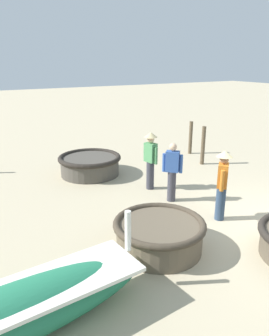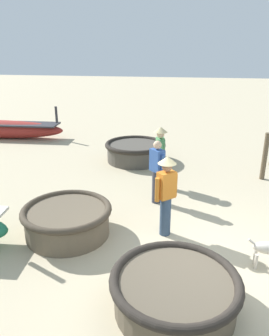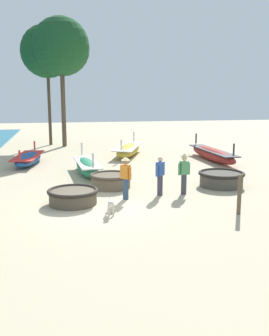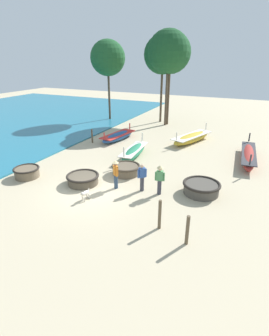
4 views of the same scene
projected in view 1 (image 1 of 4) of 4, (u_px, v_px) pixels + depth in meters
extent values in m
cylinder|color=#4C473F|center=(90.00, 166.00, 10.64)|extent=(1.87, 1.87, 0.57)
torus|color=#28231E|center=(90.00, 158.00, 10.55)|extent=(2.02, 2.02, 0.15)
cylinder|color=brown|center=(159.00, 236.00, 6.41)|extent=(1.68, 1.68, 0.55)
torus|color=#42382B|center=(159.00, 224.00, 6.32)|extent=(1.81, 1.81, 0.13)
ellipsoid|color=#237551|center=(6.00, 318.00, 4.26)|extent=(1.28, 4.24, 0.75)
cube|color=silver|center=(4.00, 303.00, 4.18)|extent=(1.29, 3.91, 0.06)
cylinder|color=silver|center=(128.00, 231.00, 5.10)|extent=(0.10, 0.10, 0.67)
cylinder|color=#2D425B|center=(220.00, 203.00, 7.58)|extent=(0.22, 0.22, 0.82)
cube|color=orange|center=(223.00, 175.00, 7.37)|extent=(0.39, 0.40, 0.54)
sphere|color=#A37556|center=(224.00, 159.00, 7.25)|extent=(0.20, 0.20, 0.20)
cylinder|color=orange|center=(223.00, 174.00, 7.58)|extent=(0.09, 0.09, 0.48)
cylinder|color=orange|center=(222.00, 181.00, 7.18)|extent=(0.09, 0.09, 0.48)
cone|color=#D1BC84|center=(225.00, 154.00, 7.21)|extent=(0.36, 0.36, 0.14)
cylinder|color=#383842|center=(150.00, 175.00, 9.42)|extent=(0.22, 0.22, 0.82)
cube|color=#4C8E56|center=(151.00, 152.00, 9.20)|extent=(0.38, 0.28, 0.54)
sphere|color=#DBB28E|center=(151.00, 139.00, 9.08)|extent=(0.20, 0.20, 0.20)
cylinder|color=#4C8E56|center=(156.00, 156.00, 9.06)|extent=(0.09, 0.09, 0.48)
cylinder|color=#4C8E56|center=(145.00, 153.00, 9.38)|extent=(0.09, 0.09, 0.48)
cone|color=#D1BC84|center=(151.00, 135.00, 9.04)|extent=(0.36, 0.36, 0.14)
cylinder|color=#383842|center=(172.00, 186.00, 8.61)|extent=(0.22, 0.22, 0.82)
cube|color=#33569E|center=(173.00, 161.00, 8.39)|extent=(0.40, 0.39, 0.54)
sphere|color=#DBB28E|center=(173.00, 147.00, 8.27)|extent=(0.20, 0.20, 0.20)
cylinder|color=#33569E|center=(164.00, 163.00, 8.47)|extent=(0.09, 0.09, 0.48)
cylinder|color=#33569E|center=(181.00, 164.00, 8.35)|extent=(0.09, 0.09, 0.48)
cylinder|color=brown|center=(191.00, 138.00, 12.93)|extent=(0.14, 0.14, 1.29)
cylinder|color=brown|center=(203.00, 146.00, 11.57)|extent=(0.14, 0.14, 1.37)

